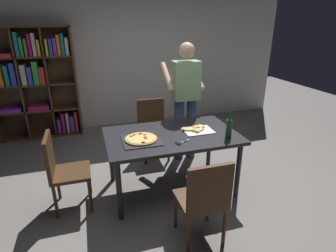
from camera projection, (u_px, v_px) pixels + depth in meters
The scene contains 12 objects.
ground_plane at pixel (171, 187), 3.49m from camera, with size 12.00×12.00×0.00m, color gray.
back_wall at pixel (131, 54), 5.30m from camera, with size 6.40×0.10×2.80m, color silver.
dining_table at pixel (172, 140), 3.25m from camera, with size 1.57×0.96×0.75m.
chair_near_camera at pixel (204, 198), 2.45m from camera, with size 0.42×0.42×0.90m.
chair_far_side at pixel (153, 125), 4.16m from camera, with size 0.42×0.42×0.90m.
chair_left_end at pixel (62, 167), 2.96m from camera, with size 0.42×0.42×0.90m.
bookshelf at pixel (36, 81), 4.76m from camera, with size 1.40×0.35×1.95m.
person_serving_pizza at pixel (185, 96), 3.91m from camera, with size 0.55×0.54×1.75m.
pepperoni_pizza_on_tray at pixel (141, 139), 3.05m from camera, with size 0.42×0.42×0.04m.
pizza_slices_on_towel at pixel (196, 130), 3.32m from camera, with size 0.37×0.28×0.03m.
wine_bottle at pixel (229, 128), 3.08m from camera, with size 0.07×0.07×0.32m.
kitchen_scissors at pixel (181, 143), 2.98m from camera, with size 0.20×0.12×0.01m.
Camera 1 is at (-0.92, -2.82, 2.01)m, focal length 28.78 mm.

